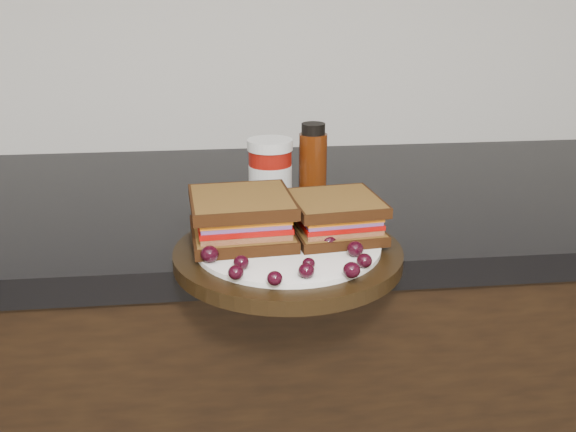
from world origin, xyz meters
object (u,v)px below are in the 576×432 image
sandwich_left (242,218)px  oil_bottle (313,162)px  plate (288,255)px  condiment_jar (270,172)px

sandwich_left → oil_bottle: 0.25m
plate → oil_bottle: oil_bottle is taller
plate → sandwich_left: (-0.05, 0.02, 0.04)m
plate → sandwich_left: size_ratio=2.28×
oil_bottle → plate: bearing=-105.4°
plate → condiment_jar: condiment_jar is taller
plate → condiment_jar: size_ratio=2.75×
sandwich_left → condiment_jar: bearing=71.1°
sandwich_left → plate: bearing=-26.3°
condiment_jar → oil_bottle: bearing=13.0°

